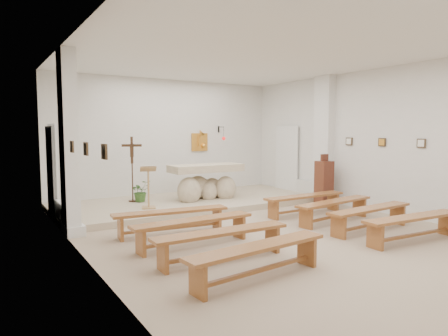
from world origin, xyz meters
TOP-DOWN VIEW (x-y plane):
  - ground at (0.00, 0.00)m, footprint 7.00×10.00m
  - wall_left at (-3.49, 0.00)m, footprint 0.02×10.00m
  - wall_right at (3.49, 0.00)m, footprint 0.02×10.00m
  - wall_back at (0.00, 4.99)m, footprint 7.00×0.02m
  - ceiling at (0.00, 0.00)m, footprint 7.00×10.00m
  - sanctuary_platform at (0.00, 3.50)m, footprint 6.98×3.00m
  - pilaster_left at (-3.37, 2.00)m, footprint 0.26×0.55m
  - pilaster_right at (3.37, 2.00)m, footprint 0.26×0.55m
  - gold_wall_relief at (1.05, 4.96)m, footprint 0.55×0.04m
  - sanctuary_lamp at (1.75, 4.71)m, footprint 0.11×0.36m
  - station_frame_left_front at (-3.47, -0.80)m, footprint 0.03×0.20m
  - station_frame_left_mid at (-3.47, 0.20)m, footprint 0.03×0.20m
  - station_frame_left_rear at (-3.47, 1.20)m, footprint 0.03×0.20m
  - station_frame_right_front at (3.47, -0.80)m, footprint 0.03×0.20m
  - station_frame_right_mid at (3.47, 0.20)m, footprint 0.03×0.20m
  - station_frame_right_rear at (3.47, 1.20)m, footprint 0.03×0.20m
  - radiator_left at (-3.43, 2.70)m, footprint 0.10×0.85m
  - radiator_right at (3.43, 2.70)m, footprint 0.10×0.85m
  - altar at (0.39, 3.43)m, footprint 2.01×0.91m
  - lectern at (-1.42, 2.97)m, footprint 0.44×0.40m
  - crucifix_stand at (-1.43, 4.07)m, footprint 0.50×0.22m
  - potted_plant at (-1.26, 3.94)m, footprint 0.57×0.52m
  - donation_pedestal at (2.98, 1.59)m, footprint 0.38×0.38m
  - bench_left_front at (-1.74, 0.99)m, footprint 2.26×0.62m
  - bench_right_front at (1.74, 0.99)m, footprint 2.24×0.37m
  - bench_left_second at (-1.74, 0.06)m, footprint 2.25×0.41m
  - bench_right_second at (1.74, 0.06)m, footprint 2.26×0.62m
  - bench_left_third at (-1.74, -0.87)m, footprint 2.25×0.42m
  - bench_right_third at (1.74, -0.87)m, footprint 2.25×0.48m
  - bench_left_fourth at (-1.74, -1.79)m, footprint 2.26×0.56m
  - bench_right_fourth at (1.74, -1.79)m, footprint 2.26×0.52m

SIDE VIEW (x-z plane):
  - ground at x=0.00m, z-range 0.00..0.00m
  - sanctuary_platform at x=0.00m, z-range 0.00..0.15m
  - radiator_left at x=-3.43m, z-range 0.01..0.53m
  - radiator_right at x=3.43m, z-range 0.01..0.53m
  - bench_left_front at x=-1.74m, z-range 0.12..0.59m
  - bench_right_front at x=1.74m, z-range 0.12..0.59m
  - bench_left_second at x=-1.74m, z-range 0.12..0.59m
  - bench_right_second at x=1.74m, z-range 0.12..0.59m
  - bench_left_third at x=-1.74m, z-range 0.12..0.59m
  - bench_right_third at x=1.74m, z-range 0.12..0.59m
  - bench_left_fourth at x=-1.74m, z-range 0.12..0.59m
  - bench_right_fourth at x=1.74m, z-range 0.12..0.59m
  - potted_plant at x=-1.26m, z-range 0.15..0.71m
  - altar at x=0.39m, z-range 0.03..1.06m
  - donation_pedestal at x=2.98m, z-range -0.08..1.30m
  - lectern at x=-1.42m, z-range 0.14..1.19m
  - crucifix_stand at x=-1.43m, z-range 0.28..1.98m
  - gold_wall_relief at x=1.05m, z-range 1.38..1.92m
  - station_frame_left_front at x=-3.47m, z-range 1.62..1.82m
  - station_frame_left_mid at x=-3.47m, z-range 1.62..1.82m
  - station_frame_left_rear at x=-3.47m, z-range 1.62..1.82m
  - station_frame_right_front at x=3.47m, z-range 1.62..1.82m
  - station_frame_right_mid at x=3.47m, z-range 1.62..1.82m
  - station_frame_right_rear at x=3.47m, z-range 1.62..1.82m
  - wall_left at x=-3.49m, z-range 0.00..3.50m
  - wall_right at x=3.49m, z-range 0.00..3.50m
  - wall_back at x=0.00m, z-range 0.00..3.50m
  - pilaster_left at x=-3.37m, z-range 0.00..3.50m
  - pilaster_right at x=3.37m, z-range 0.00..3.50m
  - sanctuary_lamp at x=1.75m, z-range 1.59..2.03m
  - ceiling at x=0.00m, z-range 3.48..3.50m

